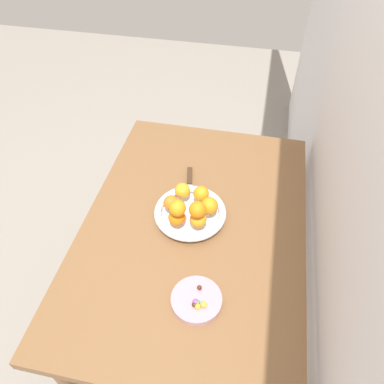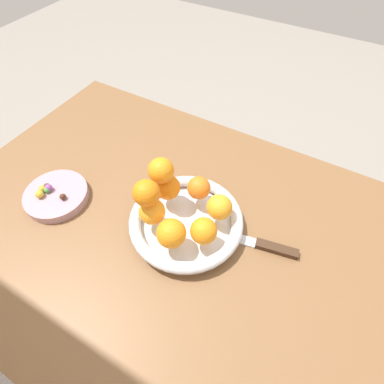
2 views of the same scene
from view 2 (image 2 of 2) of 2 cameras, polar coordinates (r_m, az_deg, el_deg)
ground_plane at (r=1.37m, az=-2.26°, el=-23.24°), size 6.00×6.00×0.00m
dining_table at (r=0.76m, az=-3.81°, el=-10.19°), size 1.10×0.76×0.74m
fruit_bowl at (r=0.66m, az=-1.12°, el=-5.62°), size 0.25×0.25×0.04m
candy_dish at (r=0.79m, az=-24.39°, el=-0.61°), size 0.15×0.15×0.02m
orange_0 at (r=0.59m, az=-3.98°, el=-7.87°), size 0.06×0.06×0.06m
orange_1 at (r=0.60m, az=2.23°, el=-7.41°), size 0.06×0.06×0.06m
orange_2 at (r=0.63m, az=5.25°, el=-2.90°), size 0.05×0.05×0.05m
orange_3 at (r=0.66m, az=1.31°, el=0.80°), size 0.05×0.05×0.05m
orange_4 at (r=0.66m, az=-4.66°, el=0.89°), size 0.06×0.06×0.06m
orange_5 at (r=0.63m, az=-7.59°, el=-3.73°), size 0.06×0.06×0.06m
orange_6 at (r=0.62m, az=-5.93°, el=4.09°), size 0.05×0.05×0.05m
orange_7 at (r=0.59m, az=-8.70°, el=-0.18°), size 0.05×0.05×0.05m
candy_ball_0 at (r=0.79m, az=-25.93°, el=0.97°), size 0.02×0.02×0.02m
candy_ball_1 at (r=0.78m, az=-25.90°, el=0.34°), size 0.01×0.01×0.01m
candy_ball_2 at (r=0.78m, az=-27.05°, el=-0.37°), size 0.02×0.02×0.02m
candy_ball_3 at (r=0.76m, az=-23.39°, el=-0.82°), size 0.01×0.01×0.01m
candy_ball_4 at (r=0.79m, az=-26.64°, el=0.59°), size 0.02×0.02×0.02m
candy_ball_5 at (r=0.79m, az=-25.65°, el=0.73°), size 0.02×0.02×0.02m
knife at (r=0.67m, az=10.64°, el=-9.17°), size 0.26×0.07×0.01m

